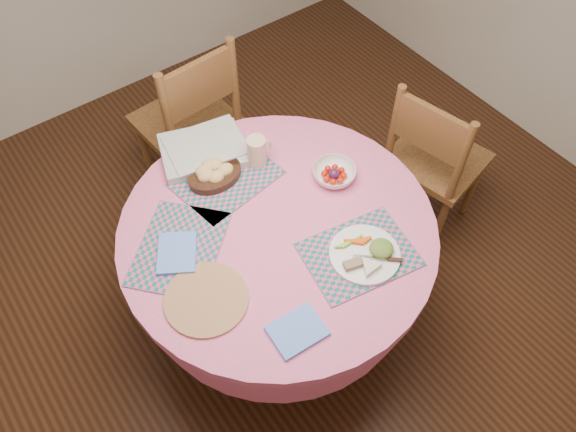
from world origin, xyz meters
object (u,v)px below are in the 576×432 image
wicker_trivet (206,299)px  latte_mug (257,151)px  dining_table (278,254)px  dinner_plate (367,253)px  chair_back (191,120)px  chair_right (433,159)px  bread_bowl (214,172)px  fruit_bowl (334,174)px

wicker_trivet → latte_mug: 0.67m
dining_table → dinner_plate: bearing=-58.7°
chair_back → wicker_trivet: (-0.52, -1.04, 0.24)m
wicker_trivet → dinner_plate: (0.57, -0.20, 0.02)m
dining_table → wicker_trivet: (-0.39, -0.11, 0.20)m
chair_right → chair_back: chair_back is taller
wicker_trivet → bread_bowl: (0.32, 0.46, 0.03)m
chair_back → fruit_bowl: 0.93m
fruit_bowl → dining_table: bearing=-169.4°
chair_back → fruit_bowl: chair_back is taller
chair_right → dinner_plate: size_ratio=3.50×
chair_right → wicker_trivet: chair_right is taller
dining_table → bread_bowl: 0.43m
dining_table → chair_back: 0.95m
dining_table → fruit_bowl: 0.40m
dinner_plate → fruit_bowl: (0.14, 0.37, 0.01)m
bread_bowl → fruit_bowl: bearing=-36.5°
dining_table → latte_mug: latte_mug is taller
dinner_plate → fruit_bowl: 0.40m
dinner_plate → bread_bowl: 0.71m
chair_right → wicker_trivet: bearing=83.3°
chair_back → dinner_plate: size_ratio=3.77×
dining_table → chair_back: bearing=81.9°
dining_table → chair_back: (0.13, 0.94, -0.04)m
chair_right → fruit_bowl: (-0.63, 0.03, 0.30)m
dining_table → dinner_plate: (0.19, -0.31, 0.22)m
chair_back → latte_mug: chair_back is taller
dining_table → chair_right: bearing=2.0°
bread_bowl → chair_right: bearing=-17.4°
chair_back → bread_bowl: 0.67m
chair_right → bread_bowl: chair_right is taller
chair_right → dining_table: bearing=79.4°
chair_right → bread_bowl: 1.11m
dinner_plate → fruit_bowl: bearing=68.7°
dining_table → fruit_bowl: fruit_bowl is taller
dinner_plate → latte_mug: latte_mug is taller
dining_table → bread_bowl: bread_bowl is taller
dinner_plate → bread_bowl: size_ratio=1.15×
chair_right → latte_mug: (-0.83, 0.28, 0.34)m
chair_back → chair_right: bearing=128.1°
dining_table → latte_mug: bearing=68.1°
wicker_trivet → dinner_plate: 0.61m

